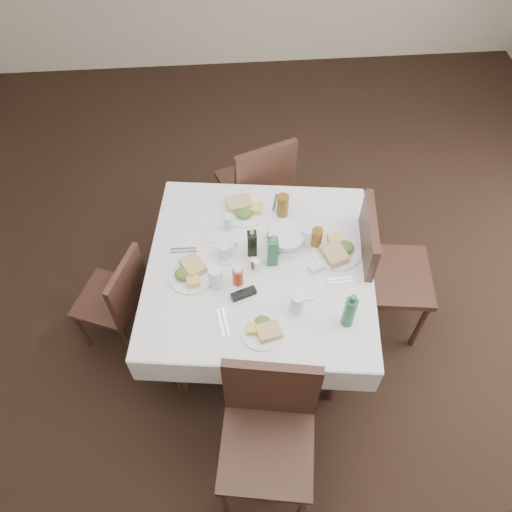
# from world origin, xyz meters

# --- Properties ---
(ground_plane) EXTENTS (7.00, 7.00, 0.00)m
(ground_plane) POSITION_xyz_m (0.00, 0.00, 0.00)
(ground_plane) COLOR black
(room_shell) EXTENTS (6.04, 7.04, 2.80)m
(room_shell) POSITION_xyz_m (0.00, 0.00, 1.71)
(room_shell) COLOR #C5B498
(room_shell) RESTS_ON ground
(dining_table) EXTENTS (1.50, 1.50, 0.76)m
(dining_table) POSITION_xyz_m (-0.17, 0.09, 0.68)
(dining_table) COLOR black
(dining_table) RESTS_ON ground
(chair_north) EXTENTS (0.59, 0.59, 0.97)m
(chair_north) POSITION_xyz_m (-0.10, 0.98, 0.55)
(chair_north) COLOR black
(chair_north) RESTS_ON ground
(chair_south) EXTENTS (0.55, 0.55, 1.01)m
(chair_south) POSITION_xyz_m (-0.20, -0.80, 0.58)
(chair_south) COLOR black
(chair_south) RESTS_ON ground
(chair_east) EXTENTS (0.55, 0.55, 1.03)m
(chair_east) POSITION_xyz_m (0.60, 0.13, 0.59)
(chair_east) COLOR black
(chair_east) RESTS_ON ground
(chair_west) EXTENTS (0.51, 0.51, 0.82)m
(chair_west) POSITION_xyz_m (-1.06, 0.12, 0.47)
(chair_west) COLOR black
(chair_west) RESTS_ON ground
(meal_north) EXTENTS (0.30, 0.30, 0.07)m
(meal_north) POSITION_xyz_m (-0.23, 0.52, 0.79)
(meal_north) COLOR white
(meal_north) RESTS_ON dining_table
(meal_south) EXTENTS (0.24, 0.24, 0.05)m
(meal_south) POSITION_xyz_m (-0.19, -0.36, 0.78)
(meal_south) COLOR white
(meal_south) RESTS_ON dining_table
(meal_east) EXTENTS (0.30, 0.30, 0.07)m
(meal_east) POSITION_xyz_m (0.30, 0.13, 0.79)
(meal_east) COLOR white
(meal_east) RESTS_ON dining_table
(meal_west) EXTENTS (0.27, 0.27, 0.06)m
(meal_west) POSITION_xyz_m (-0.58, 0.04, 0.79)
(meal_west) COLOR white
(meal_west) RESTS_ON dining_table
(side_plate_a) EXTENTS (0.14, 0.14, 0.01)m
(side_plate_a) POSITION_xyz_m (-0.43, 0.34, 0.77)
(side_plate_a) COLOR white
(side_plate_a) RESTS_ON dining_table
(side_plate_b) EXTENTS (0.16, 0.16, 0.01)m
(side_plate_b) POSITION_xyz_m (0.09, -0.11, 0.77)
(side_plate_b) COLOR white
(side_plate_b) RESTS_ON dining_table
(water_n) EXTENTS (0.06, 0.06, 0.11)m
(water_n) POSITION_xyz_m (-0.33, 0.38, 0.82)
(water_n) COLOR silver
(water_n) RESTS_ON dining_table
(water_s) EXTENTS (0.08, 0.08, 0.14)m
(water_s) POSITION_xyz_m (0.01, -0.24, 0.83)
(water_s) COLOR silver
(water_s) RESTS_ON dining_table
(water_e) EXTENTS (0.07, 0.07, 0.13)m
(water_e) POSITION_xyz_m (0.13, 0.22, 0.83)
(water_e) COLOR silver
(water_e) RESTS_ON dining_table
(water_w) EXTENTS (0.08, 0.08, 0.15)m
(water_w) POSITION_xyz_m (-0.43, -0.04, 0.84)
(water_w) COLOR silver
(water_w) RESTS_ON dining_table
(iced_tea_a) EXTENTS (0.08, 0.08, 0.16)m
(iced_tea_a) POSITION_xyz_m (0.01, 0.48, 0.84)
(iced_tea_a) COLOR brown
(iced_tea_a) RESTS_ON dining_table
(iced_tea_b) EXTENTS (0.07, 0.07, 0.14)m
(iced_tea_b) POSITION_xyz_m (0.18, 0.21, 0.83)
(iced_tea_b) COLOR brown
(iced_tea_b) RESTS_ON dining_table
(bread_basket) EXTENTS (0.24, 0.24, 0.08)m
(bread_basket) POSITION_xyz_m (0.01, 0.24, 0.80)
(bread_basket) COLOR silver
(bread_basket) RESTS_ON dining_table
(oil_cruet_dark) EXTENTS (0.06, 0.06, 0.23)m
(oil_cruet_dark) POSITION_xyz_m (-0.21, 0.18, 0.86)
(oil_cruet_dark) COLOR black
(oil_cruet_dark) RESTS_ON dining_table
(oil_cruet_green) EXTENTS (0.06, 0.06, 0.26)m
(oil_cruet_green) POSITION_xyz_m (-0.10, 0.10, 0.87)
(oil_cruet_green) COLOR #215F38
(oil_cruet_green) RESTS_ON dining_table
(ketchup_bottle) EXTENTS (0.06, 0.06, 0.14)m
(ketchup_bottle) POSITION_xyz_m (-0.30, -0.03, 0.83)
(ketchup_bottle) COLOR #AC2E14
(ketchup_bottle) RESTS_ON dining_table
(salt_shaker) EXTENTS (0.04, 0.04, 0.08)m
(salt_shaker) POSITION_xyz_m (-0.19, 0.05, 0.80)
(salt_shaker) COLOR white
(salt_shaker) RESTS_ON dining_table
(pepper_shaker) EXTENTS (0.04, 0.04, 0.08)m
(pepper_shaker) POSITION_xyz_m (-0.20, 0.07, 0.80)
(pepper_shaker) COLOR #3F2C20
(pepper_shaker) RESTS_ON dining_table
(coffee_mug) EXTENTS (0.16, 0.15, 0.11)m
(coffee_mug) POSITION_xyz_m (-0.37, 0.17, 0.81)
(coffee_mug) COLOR white
(coffee_mug) RESTS_ON dining_table
(sunglasses) EXTENTS (0.15, 0.09, 0.03)m
(sunglasses) POSITION_xyz_m (-0.28, -0.12, 0.78)
(sunglasses) COLOR black
(sunglasses) RESTS_ON dining_table
(green_bottle) EXTENTS (0.07, 0.07, 0.26)m
(green_bottle) POSITION_xyz_m (0.27, -0.34, 0.87)
(green_bottle) COLOR #215F38
(green_bottle) RESTS_ON dining_table
(sugar_caddy) EXTENTS (0.10, 0.08, 0.04)m
(sugar_caddy) POSITION_xyz_m (0.16, 0.02, 0.79)
(sugar_caddy) COLOR white
(sugar_caddy) RESTS_ON dining_table
(cutlery_n) EXTENTS (0.08, 0.16, 0.01)m
(cutlery_n) POSITION_xyz_m (-0.01, 0.58, 0.77)
(cutlery_n) COLOR silver
(cutlery_n) RESTS_ON dining_table
(cutlery_s) EXTENTS (0.07, 0.18, 0.01)m
(cutlery_s) POSITION_xyz_m (-0.40, -0.29, 0.77)
(cutlery_s) COLOR silver
(cutlery_s) RESTS_ON dining_table
(cutlery_e) EXTENTS (0.15, 0.04, 0.01)m
(cutlery_e) POSITION_xyz_m (0.29, -0.07, 0.77)
(cutlery_e) COLOR silver
(cutlery_e) RESTS_ON dining_table
(cutlery_w) EXTENTS (0.16, 0.04, 0.01)m
(cutlery_w) POSITION_xyz_m (-0.62, 0.23, 0.77)
(cutlery_w) COLOR silver
(cutlery_w) RESTS_ON dining_table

